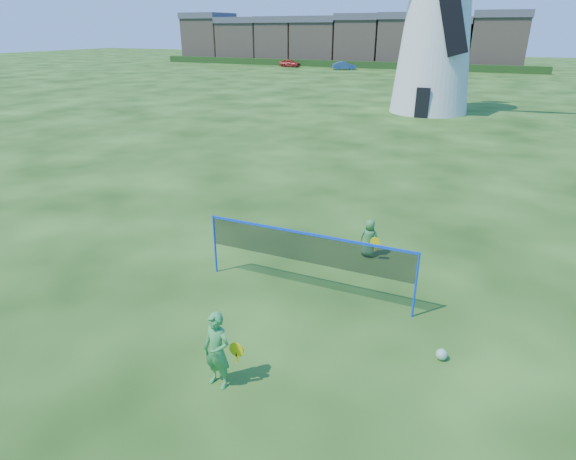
{
  "coord_description": "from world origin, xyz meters",
  "views": [
    {
      "loc": [
        4.35,
        -8.63,
        5.81
      ],
      "look_at": [
        0.2,
        0.5,
        1.5
      ],
      "focal_mm": 29.5,
      "sensor_mm": 36.0,
      "label": 1
    }
  ],
  "objects_px": {
    "windmill": "(437,27)",
    "car_left": "(290,63)",
    "player_girl": "(217,351)",
    "car_right": "(344,66)",
    "badminton_net": "(307,249)",
    "play_ball": "(442,354)",
    "player_boy": "(369,238)"
  },
  "relations": [
    {
      "from": "windmill",
      "to": "play_ball",
      "type": "height_order",
      "value": "windmill"
    },
    {
      "from": "windmill",
      "to": "car_right",
      "type": "bearing_deg",
      "value": 117.46
    },
    {
      "from": "car_right",
      "to": "play_ball",
      "type": "bearing_deg",
      "value": 175.27
    },
    {
      "from": "badminton_net",
      "to": "car_left",
      "type": "height_order",
      "value": "badminton_net"
    },
    {
      "from": "player_girl",
      "to": "car_left",
      "type": "height_order",
      "value": "player_girl"
    },
    {
      "from": "badminton_net",
      "to": "play_ball",
      "type": "xyz_separation_m",
      "value": [
        3.28,
        -1.23,
        -1.03
      ]
    },
    {
      "from": "player_girl",
      "to": "player_boy",
      "type": "distance_m",
      "value": 6.16
    },
    {
      "from": "player_girl",
      "to": "badminton_net",
      "type": "bearing_deg",
      "value": 94.98
    },
    {
      "from": "player_girl",
      "to": "car_right",
      "type": "distance_m",
      "value": 67.93
    },
    {
      "from": "player_girl",
      "to": "play_ball",
      "type": "xyz_separation_m",
      "value": [
        3.47,
        2.33,
        -0.62
      ]
    },
    {
      "from": "windmill",
      "to": "car_left",
      "type": "bearing_deg",
      "value": 127.56
    },
    {
      "from": "windmill",
      "to": "player_girl",
      "type": "relative_size",
      "value": 12.02
    },
    {
      "from": "badminton_net",
      "to": "play_ball",
      "type": "bearing_deg",
      "value": -20.6
    },
    {
      "from": "player_girl",
      "to": "car_right",
      "type": "bearing_deg",
      "value": 114.34
    },
    {
      "from": "player_boy",
      "to": "play_ball",
      "type": "xyz_separation_m",
      "value": [
        2.47,
        -3.74,
        -0.42
      ]
    },
    {
      "from": "badminton_net",
      "to": "player_boy",
      "type": "height_order",
      "value": "badminton_net"
    },
    {
      "from": "badminton_net",
      "to": "player_boy",
      "type": "relative_size",
      "value": 4.75
    },
    {
      "from": "car_right",
      "to": "car_left",
      "type": "bearing_deg",
      "value": 57.46
    },
    {
      "from": "windmill",
      "to": "player_girl",
      "type": "bearing_deg",
      "value": -87.19
    },
    {
      "from": "car_left",
      "to": "badminton_net",
      "type": "bearing_deg",
      "value": -154.73
    },
    {
      "from": "badminton_net",
      "to": "windmill",
      "type": "bearing_deg",
      "value": 93.55
    },
    {
      "from": "badminton_net",
      "to": "play_ball",
      "type": "relative_size",
      "value": 22.95
    },
    {
      "from": "player_girl",
      "to": "play_ball",
      "type": "bearing_deg",
      "value": 41.86
    },
    {
      "from": "badminton_net",
      "to": "play_ball",
      "type": "distance_m",
      "value": 3.66
    },
    {
      "from": "windmill",
      "to": "car_right",
      "type": "relative_size",
      "value": 5.0
    },
    {
      "from": "badminton_net",
      "to": "player_boy",
      "type": "distance_m",
      "value": 2.71
    },
    {
      "from": "windmill",
      "to": "badminton_net",
      "type": "xyz_separation_m",
      "value": [
        1.72,
        -27.78,
        -4.69
      ]
    },
    {
      "from": "badminton_net",
      "to": "car_left",
      "type": "distance_m",
      "value": 69.22
    },
    {
      "from": "play_ball",
      "to": "car_right",
      "type": "height_order",
      "value": "car_right"
    },
    {
      "from": "badminton_net",
      "to": "player_girl",
      "type": "relative_size",
      "value": 3.48
    },
    {
      "from": "car_left",
      "to": "player_boy",
      "type": "bearing_deg",
      "value": -153.21
    },
    {
      "from": "player_boy",
      "to": "car_right",
      "type": "distance_m",
      "value": 62.44
    }
  ]
}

